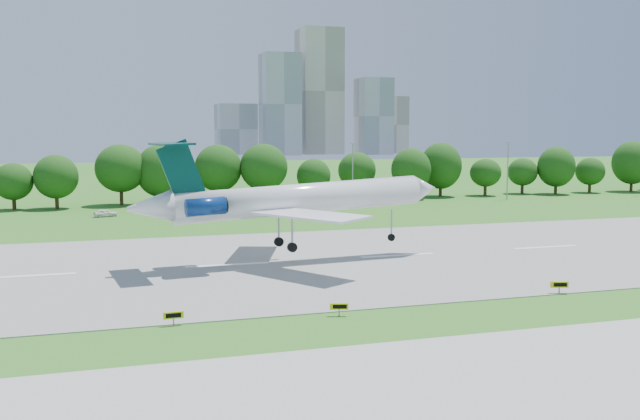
{
  "coord_description": "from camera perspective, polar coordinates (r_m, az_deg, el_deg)",
  "views": [
    {
      "loc": [
        -32.94,
        -50.48,
        14.42
      ],
      "look_at": [
        -11.66,
        18.0,
        6.53
      ],
      "focal_mm": 40.0,
      "sensor_mm": 36.0,
      "label": 1
    }
  ],
  "objects": [
    {
      "name": "tree_line",
      "position": [
        146.47,
        -4.25,
        3.04
      ],
      "size": [
        288.4,
        8.4,
        10.4
      ],
      "color": "#382314",
      "rests_on": "ground"
    },
    {
      "name": "taxi_sign_right",
      "position": [
        67.4,
        18.6,
        -5.69
      ],
      "size": [
        1.57,
        0.63,
        1.12
      ],
      "rotation": [
        0.0,
        0.0,
        -0.29
      ],
      "color": "gray",
      "rests_on": "ground"
    },
    {
      "name": "runway",
      "position": [
        83.6,
        6.23,
        -3.66
      ],
      "size": [
        400.0,
        45.0,
        0.08
      ],
      "primitive_type": "cube",
      "color": "gray",
      "rests_on": "ground"
    },
    {
      "name": "airliner",
      "position": [
        78.11,
        -2.74,
        0.91
      ],
      "size": [
        36.45,
        26.4,
        12.18
      ],
      "rotation": [
        0.0,
        -0.04,
        0.11
      ],
      "color": "white",
      "rests_on": "ground"
    },
    {
      "name": "light_poles",
      "position": [
        136.17,
        -4.32,
        2.86
      ],
      "size": [
        175.9,
        0.25,
        12.19
      ],
      "color": "gray",
      "rests_on": "ground"
    },
    {
      "name": "ground",
      "position": [
        61.98,
        15.55,
        -7.41
      ],
      "size": [
        600.0,
        600.0,
        0.0
      ],
      "primitive_type": "plane",
      "color": "#2B681B",
      "rests_on": "ground"
    },
    {
      "name": "taxi_sign_centre",
      "position": [
        56.42,
        1.54,
        -7.74
      ],
      "size": [
        1.45,
        0.58,
        1.03
      ],
      "rotation": [
        0.0,
        0.0,
        -0.29
      ],
      "color": "gray",
      "rests_on": "ground"
    },
    {
      "name": "service_vehicle_b",
      "position": [
        126.63,
        -16.79,
        -0.23
      ],
      "size": [
        4.1,
        2.33,
        1.32
      ],
      "primitive_type": "imported",
      "rotation": [
        0.0,
        0.0,
        1.78
      ],
      "color": "white",
      "rests_on": "ground"
    },
    {
      "name": "taxi_sign_left",
      "position": [
        54.81,
        -11.65,
        -8.27
      ],
      "size": [
        1.51,
        0.24,
        1.06
      ],
      "rotation": [
        0.0,
        0.0,
        0.03
      ],
      "color": "gray",
      "rests_on": "ground"
    },
    {
      "name": "skyline",
      "position": [
        461.01,
        -0.48,
        8.27
      ],
      "size": [
        127.0,
        52.0,
        80.0
      ],
      "color": "#B2B2B7",
      "rests_on": "ground"
    }
  ]
}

